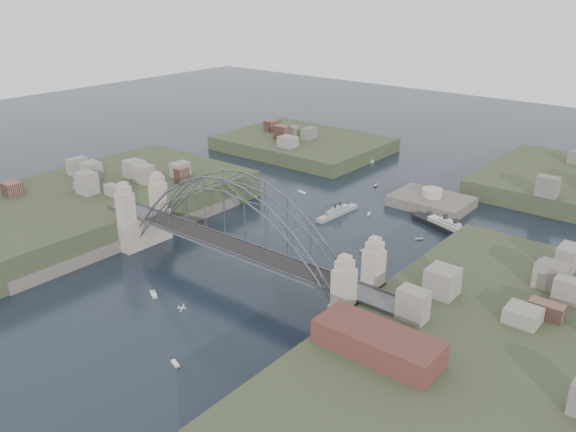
# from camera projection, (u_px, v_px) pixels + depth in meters

# --- Properties ---
(ground) EXTENTS (500.00, 500.00, 0.00)m
(ground) POSITION_uv_depth(u_px,v_px,m) (237.00, 281.00, 131.12)
(ground) COLOR black
(ground) RESTS_ON ground
(bridge) EXTENTS (84.00, 13.80, 24.60)m
(bridge) POSITION_uv_depth(u_px,v_px,m) (235.00, 230.00, 126.54)
(bridge) COLOR #4E4E51
(bridge) RESTS_ON ground
(shore_west) EXTENTS (50.50, 90.00, 12.00)m
(shore_west) POSITION_uv_depth(u_px,v_px,m) (87.00, 213.00, 164.00)
(shore_west) COLOR #323C23
(shore_west) RESTS_ON ground
(shore_east) EXTENTS (50.50, 90.00, 12.00)m
(shore_east) POSITION_uv_depth(u_px,v_px,m) (490.00, 375.00, 96.78)
(shore_east) COLOR #323C23
(shore_east) RESTS_ON ground
(headland_nw) EXTENTS (60.00, 45.00, 9.00)m
(headland_nw) POSITION_uv_depth(u_px,v_px,m) (303.00, 149.00, 231.55)
(headland_nw) COLOR #323C23
(headland_nw) RESTS_ON ground
(fort_island) EXTENTS (22.00, 16.00, 9.40)m
(fort_island) POSITION_uv_depth(u_px,v_px,m) (431.00, 207.00, 174.59)
(fort_island) COLOR #5A5248
(fort_island) RESTS_ON ground
(wharf_shed) EXTENTS (20.00, 8.00, 4.00)m
(wharf_shed) POSITION_uv_depth(u_px,v_px,m) (378.00, 342.00, 91.53)
(wharf_shed) COLOR #592D26
(wharf_shed) RESTS_ON shore_east
(finger_pier) EXTENTS (4.00, 22.00, 1.40)m
(finger_pier) POSITION_uv_depth(u_px,v_px,m) (296.00, 425.00, 87.84)
(finger_pier) COLOR #4E4E51
(finger_pier) RESTS_ON ground
(naval_cruiser_near) EXTENTS (3.17, 16.39, 4.89)m
(naval_cruiser_near) POSITION_uv_depth(u_px,v_px,m) (337.00, 212.00, 167.74)
(naval_cruiser_near) COLOR #9CA2A5
(naval_cruiser_near) RESTS_ON ground
(naval_cruiser_far) EXTENTS (7.79, 14.88, 5.15)m
(naval_cruiser_far) POSITION_uv_depth(u_px,v_px,m) (355.00, 163.00, 212.91)
(naval_cruiser_far) COLOR #9CA2A5
(naval_cruiser_far) RESTS_ON ground
(ocean_liner) EXTENTS (24.79, 11.42, 6.15)m
(ocean_liner) POSITION_uv_depth(u_px,v_px,m) (449.00, 229.00, 156.09)
(ocean_liner) COLOR black
(ocean_liner) RESTS_ON ground
(aeroplane) EXTENTS (1.78, 2.40, 0.40)m
(aeroplane) POSITION_uv_depth(u_px,v_px,m) (181.00, 308.00, 106.68)
(aeroplane) COLOR silver
(small_boat_a) EXTENTS (2.42, 1.72, 0.45)m
(small_boat_a) POSITION_uv_depth(u_px,v_px,m) (217.00, 235.00, 154.43)
(small_boat_a) COLOR silver
(small_boat_a) RESTS_ON ground
(small_boat_b) EXTENTS (1.09, 2.09, 0.45)m
(small_boat_b) POSITION_uv_depth(u_px,v_px,m) (363.00, 250.00, 145.70)
(small_boat_b) COLOR silver
(small_boat_b) RESTS_ON ground
(small_boat_c) EXTENTS (3.45, 2.49, 1.43)m
(small_boat_c) POSITION_uv_depth(u_px,v_px,m) (154.00, 294.00, 125.19)
(small_boat_c) COLOR silver
(small_boat_c) RESTS_ON ground
(small_boat_d) EXTENTS (1.85, 2.03, 0.45)m
(small_boat_d) POSITION_uv_depth(u_px,v_px,m) (419.00, 239.00, 152.02)
(small_boat_d) COLOR silver
(small_boat_d) RESTS_ON ground
(small_boat_e) EXTENTS (3.16, 1.65, 0.45)m
(small_boat_e) POSITION_uv_depth(u_px,v_px,m) (302.00, 192.00, 185.50)
(small_boat_e) COLOR silver
(small_boat_e) RESTS_ON ground
(small_boat_f) EXTENTS (0.58, 1.48, 1.43)m
(small_boat_f) POSITION_uv_depth(u_px,v_px,m) (369.00, 214.00, 168.10)
(small_boat_f) COLOR silver
(small_boat_f) RESTS_ON ground
(small_boat_g) EXTENTS (2.51, 1.48, 0.45)m
(small_boat_g) POSITION_uv_depth(u_px,v_px,m) (175.00, 364.00, 102.70)
(small_boat_g) COLOR silver
(small_boat_g) RESTS_ON ground
(small_boat_h) EXTENTS (1.16, 2.30, 1.43)m
(small_boat_h) POSITION_uv_depth(u_px,v_px,m) (376.00, 186.00, 190.96)
(small_boat_h) COLOR silver
(small_boat_h) RESTS_ON ground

